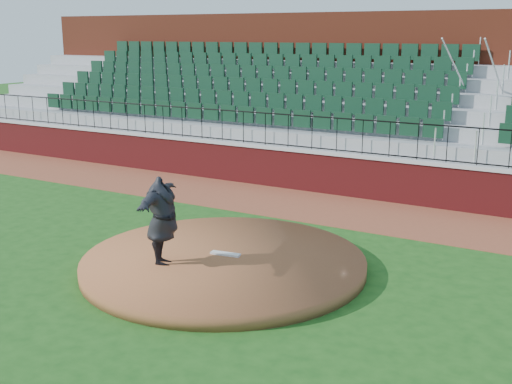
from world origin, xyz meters
TOP-DOWN VIEW (x-y plane):
  - ground at (0.00, 0.00)m, footprint 90.00×90.00m
  - warning_track at (0.00, 5.40)m, footprint 34.00×3.20m
  - field_wall at (0.00, 7.00)m, footprint 34.00×0.35m
  - wall_cap at (0.00, 7.00)m, footprint 34.00×0.45m
  - wall_railing at (0.00, 7.00)m, footprint 34.00×0.05m
  - seating_stands at (0.00, 9.72)m, footprint 34.00×5.10m
  - concourse_wall at (0.00, 12.52)m, footprint 34.00×0.50m
  - pitchers_mound at (0.09, 0.02)m, footprint 5.85×5.85m
  - pitching_rubber at (0.05, 0.14)m, footprint 0.65×0.25m
  - pitcher at (-0.75, -0.91)m, footprint 1.40×2.27m

SIDE VIEW (x-z plane):
  - ground at x=0.00m, z-range 0.00..0.00m
  - warning_track at x=0.00m, z-range 0.00..0.01m
  - pitchers_mound at x=0.09m, z-range 0.00..0.25m
  - pitching_rubber at x=0.05m, z-range 0.25..0.29m
  - field_wall at x=0.00m, z-range 0.00..1.20m
  - pitcher at x=-0.75m, z-range 0.25..2.04m
  - wall_cap at x=0.00m, z-range 1.20..1.30m
  - wall_railing at x=0.00m, z-range 1.30..2.30m
  - seating_stands at x=0.00m, z-range 0.00..4.60m
  - concourse_wall at x=0.00m, z-range 0.00..5.50m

